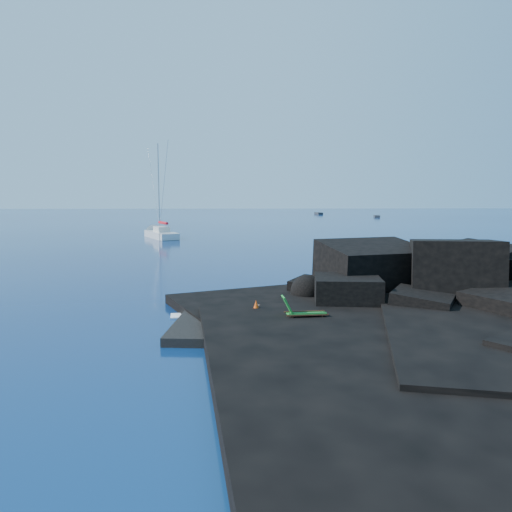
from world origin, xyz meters
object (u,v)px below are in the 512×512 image
Objects in this scene: sailboat at (161,238)px; deck_chair at (306,308)px; marker_cone at (256,307)px; distant_boat_a at (319,214)px; distant_boat_b at (377,217)px; sunbather at (249,308)px.

sailboat reaches higher than deck_chair.
deck_chair is 2.85× the size of marker_cone.
distant_boat_b is (11.55, -21.27, 0.00)m from distant_boat_a.
distant_boat_a is (25.23, 127.64, -0.53)m from sunbather.
sunbather is (-2.27, 1.95, -0.43)m from deck_chair.
sailboat is 3.01× the size of distant_boat_b.
sunbather reaches higher than distant_boat_a.
sailboat is at bearing 83.39° from sunbather.
deck_chair is (12.50, -46.41, 0.96)m from sailboat.
marker_cone is at bearing -100.37° from sailboat.
distant_boat_b is (47.01, 61.92, 0.00)m from sailboat.
distant_boat_b is at bearing 68.08° from deck_chair.
distant_boat_a is (35.46, 83.18, 0.00)m from sailboat.
sailboat is 6.98× the size of deck_chair.
deck_chair reaches higher than marker_cone.
deck_chair is 0.43× the size of distant_boat_b.
sunbather is 0.53m from marker_cone.
distant_boat_b is at bearing -68.18° from distant_boat_a.
sunbather is at bearing -98.79° from distant_boat_b.
distant_boat_b is (36.49, 106.79, -0.66)m from marker_cone.
distant_boat_a is (22.96, 129.60, -0.96)m from deck_chair.
deck_chair is 113.69m from distant_boat_b.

